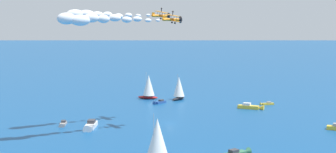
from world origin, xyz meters
name	(u,v)px	position (x,y,z in m)	size (l,w,h in m)	color
ground_plane	(170,123)	(0.00, 0.00, 0.00)	(2000.00, 2000.00, 0.00)	navy
motorboat_near_centre	(266,104)	(34.47, 42.43, 0.46)	(6.06, 3.48, 1.71)	gold
motorboat_far_port	(252,107)	(28.29, 31.71, 0.81)	(10.70, 5.00, 3.01)	gold
motorboat_far_stbd	(63,124)	(-34.90, -9.74, 0.53)	(3.17, 7.02, 1.98)	#9E9993
sailboat_offshore	(179,88)	(-3.83, 50.11, 5.33)	(6.60, 9.29, 11.68)	black
sailboat_ahead	(157,138)	(3.36, -42.93, 5.37)	(8.01, 8.49, 11.77)	#23478C
motorboat_mid_cluster	(159,102)	(-10.86, 38.59, 0.54)	(5.08, 6.84, 2.00)	#23478C
sailboat_outer_ring_a	(149,87)	(-17.75, 50.08, 5.63)	(9.83, 5.91, 12.33)	#B21E1E
motorboat_outer_ring_b	(238,153)	(23.50, -36.50, 0.65)	(7.37, 7.33, 2.40)	#33704C
motorboat_outer_ring_c	(90,126)	(-24.37, -12.70, 0.87)	(4.28, 11.38, 3.22)	white
biplane_lead	(161,15)	(-4.06, 5.28, 36.84)	(6.71, 6.47, 3.64)	orange
wingwalker_lead	(161,9)	(-3.89, 5.09, 38.98)	(1.03, 1.21, 1.53)	black
smoke_trail_lead	(92,15)	(-23.58, -10.98, 36.79)	(24.56, 20.53, 3.49)	silver
biplane_wingman	(172,19)	(1.79, -7.24, 35.39)	(6.71, 6.47, 3.64)	orange
wingwalker_wingman	(173,12)	(1.97, -7.42, 37.53)	(1.03, 1.21, 1.53)	black
smoke_trail_wingman	(89,19)	(-19.72, -25.20, 35.27)	(27.24, 22.86, 4.13)	silver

